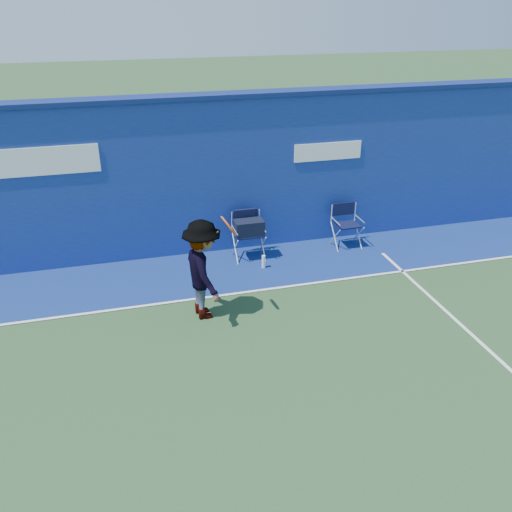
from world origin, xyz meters
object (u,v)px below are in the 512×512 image
object	(u,v)px
water_bottle	(264,262)
tennis_player	(203,270)
directors_chair_right	(346,234)
directors_chair_left	(249,239)

from	to	relation	value
water_bottle	tennis_player	xyz separation A→B (m)	(-1.37, -1.35, 0.70)
directors_chair_right	water_bottle	xyz separation A→B (m)	(-1.91, -0.52, -0.14)
water_bottle	tennis_player	bearing A→B (deg)	-135.43
directors_chair_right	water_bottle	bearing A→B (deg)	-164.88
water_bottle	tennis_player	size ratio (longest dim) A/B	0.15
directors_chair_right	water_bottle	size ratio (longest dim) A/B	3.36
directors_chair_right	water_bottle	world-z (taller)	directors_chair_right
water_bottle	tennis_player	distance (m)	2.05
directors_chair_left	directors_chair_right	size ratio (longest dim) A/B	1.07
directors_chair_left	tennis_player	xyz separation A→B (m)	(-1.21, -1.86, 0.43)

